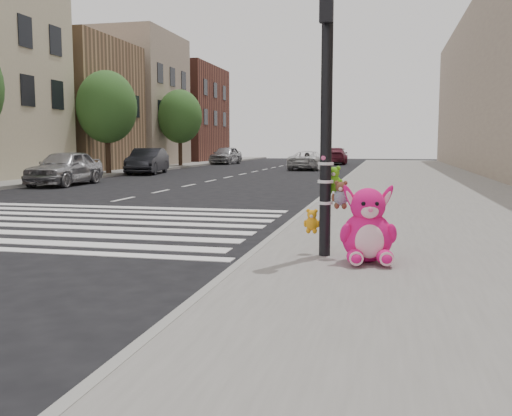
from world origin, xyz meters
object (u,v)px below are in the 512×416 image
(red_teddy, at_px, (326,241))
(car_dark_far, at_px, (148,161))
(pink_bunny, at_px, (368,230))
(car_white_near, at_px, (308,160))
(signal_pole, at_px, (328,137))
(car_silver_far, at_px, (65,168))

(red_teddy, xyz_separation_m, car_dark_far, (-12.35, 21.57, 0.48))
(pink_bunny, relative_size, car_white_near, 0.24)
(signal_pole, distance_m, pink_bunny, 1.42)
(car_white_near, bearing_deg, car_dark_far, 45.17)
(pink_bunny, relative_size, car_silver_far, 0.25)
(pink_bunny, xyz_separation_m, red_teddy, (-0.65, 0.96, -0.33))
(pink_bunny, height_order, car_dark_far, car_dark_far)
(pink_bunny, xyz_separation_m, car_white_near, (-4.83, 29.81, 0.04))
(red_teddy, bearing_deg, car_dark_far, 98.77)
(signal_pole, bearing_deg, car_white_near, 98.21)
(car_silver_far, height_order, car_dark_far, car_dark_far)
(pink_bunny, distance_m, car_dark_far, 26.01)
(pink_bunny, xyz_separation_m, car_dark_far, (-13.01, 22.53, 0.16))
(signal_pole, bearing_deg, pink_bunny, -32.68)
(car_dark_far, bearing_deg, red_teddy, -69.77)
(pink_bunny, height_order, car_silver_far, car_silver_far)
(signal_pole, bearing_deg, car_dark_far, 119.27)
(signal_pole, distance_m, car_white_near, 29.76)
(signal_pole, distance_m, car_dark_far, 25.42)
(car_silver_far, relative_size, car_white_near, 0.97)
(signal_pole, relative_size, car_silver_far, 0.94)
(signal_pole, height_order, red_teddy, signal_pole)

